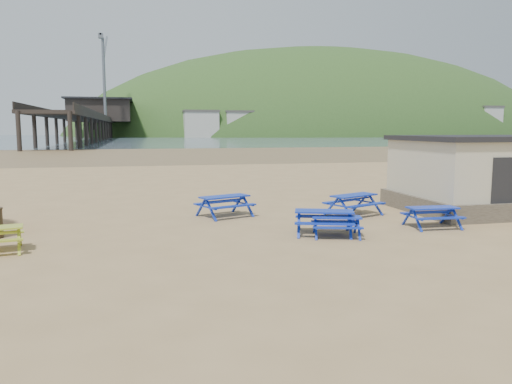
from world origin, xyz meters
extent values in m
plane|color=tan|center=(0.00, 0.00, 0.00)|extent=(400.00, 400.00, 0.00)
plane|color=olive|center=(0.00, 55.00, 0.00)|extent=(400.00, 400.00, 0.00)
plane|color=#495B68|center=(0.00, 170.00, 0.01)|extent=(400.00, 400.00, 0.00)
cube|color=#141DB6|center=(-0.76, 1.99, 0.79)|extent=(2.10, 1.44, 0.05)
cube|color=#141DB6|center=(-1.01, 2.59, 0.49)|extent=(1.91, 0.98, 0.05)
cube|color=#141DB6|center=(-0.52, 1.39, 0.49)|extent=(1.91, 0.98, 0.05)
cube|color=#141DB6|center=(4.31, 1.11, 0.80)|extent=(2.12, 1.51, 0.06)
cube|color=#141DB6|center=(4.04, 1.71, 0.50)|extent=(1.92, 1.05, 0.06)
cube|color=#141DB6|center=(4.58, 0.50, 0.50)|extent=(1.92, 1.05, 0.06)
cube|color=#141DB6|center=(2.11, -2.46, 0.63)|extent=(1.66, 1.01, 0.04)
cube|color=#141DB6|center=(2.26, -1.97, 0.39)|extent=(1.55, 0.64, 0.04)
cube|color=#141DB6|center=(1.97, -2.96, 0.39)|extent=(1.55, 0.64, 0.04)
cube|color=#141DB6|center=(1.84, -2.07, 0.77)|extent=(2.03, 1.31, 0.05)
cube|color=#141DB6|center=(2.05, -1.47, 0.47)|extent=(1.87, 0.87, 0.05)
cube|color=#141DB6|center=(1.64, -2.67, 0.47)|extent=(1.87, 0.87, 0.05)
cube|color=#141DB6|center=(5.93, -1.86, 0.70)|extent=(1.76, 0.75, 0.05)
cube|color=#141DB6|center=(5.96, -1.28, 0.43)|extent=(1.74, 0.31, 0.05)
cube|color=#141DB6|center=(5.91, -2.44, 0.43)|extent=(1.74, 0.31, 0.05)
cube|color=#665B4C|center=(10.50, 1.00, 0.35)|extent=(7.40, 5.40, 0.70)
cube|color=beige|center=(10.50, 1.00, 1.85)|extent=(7.00, 5.00, 2.30)
cube|color=black|center=(10.50, 1.00, 3.05)|extent=(7.30, 5.30, 0.20)
cube|color=black|center=(9.00, -1.52, 1.40)|extent=(0.90, 0.06, 2.00)
cube|color=black|center=(-18.00, 175.00, 6.00)|extent=(9.00, 220.00, 0.60)
cube|color=black|center=(-18.00, 186.00, 10.00)|extent=(22.00, 30.00, 8.00)
cube|color=black|center=(-18.00, 186.00, 14.30)|extent=(24.00, 32.00, 0.60)
cylinder|color=slate|center=(-15.00, 164.00, 20.00)|extent=(1.00, 1.00, 28.00)
cube|color=slate|center=(-15.00, 178.00, 33.00)|extent=(0.60, 25.63, 12.38)
ellipsoid|color=#2D4C1E|center=(90.00, 230.00, -10.00)|extent=(264.00, 144.00, 108.00)
camera|label=1|loc=(-3.98, -17.18, 3.45)|focal=35.00mm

